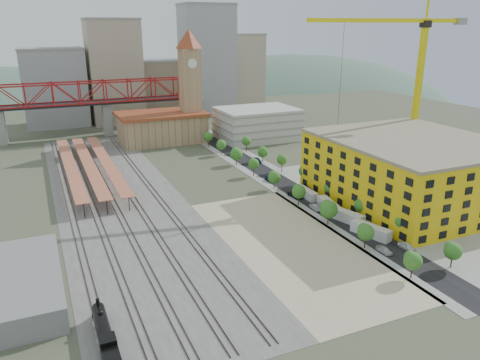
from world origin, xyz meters
name	(u,v)px	position (x,y,z in m)	size (l,w,h in m)	color
ground	(251,199)	(0.00, 0.00, 0.00)	(400.00, 400.00, 0.00)	#474C38
ballast_strip	(118,197)	(-36.00, 17.50, 0.03)	(36.00, 165.00, 0.06)	#605E59
dirt_lot	(292,244)	(-4.00, -31.50, 0.03)	(28.00, 67.00, 0.06)	tan
street_asphalt	(275,178)	(16.00, 15.00, 0.03)	(12.00, 170.00, 0.06)	black
sidewalk_west	(260,180)	(10.50, 15.00, 0.02)	(3.00, 170.00, 0.04)	gray
sidewalk_east	(289,176)	(21.50, 15.00, 0.02)	(3.00, 170.00, 0.04)	gray
construction_pad	(415,199)	(45.00, -20.00, 0.03)	(50.00, 90.00, 0.06)	gray
rail_tracks	(112,198)	(-37.80, 17.50, 0.15)	(26.56, 160.00, 0.18)	#382B23
platform_canopies	(88,163)	(-41.00, 45.00, 3.99)	(16.00, 80.00, 4.12)	#BB6548
station_hall	(162,127)	(-5.00, 82.00, 6.67)	(38.00, 24.00, 13.10)	tan
clock_tower	(190,75)	(8.00, 79.99, 28.70)	(12.00, 12.00, 52.00)	tan
parking_garage	(257,124)	(36.00, 70.00, 7.00)	(34.00, 26.00, 14.00)	silver
truss_bridge	(105,95)	(-25.00, 105.00, 18.86)	(94.00, 9.60, 25.60)	gray
construction_building	(411,170)	(42.00, -20.00, 9.41)	(44.60, 50.60, 18.80)	gold
warehouse	(0,289)	(-66.00, -30.00, 2.50)	(22.00, 32.00, 5.00)	gray
street_trees	(289,187)	(16.00, 5.00, 0.00)	(15.40, 124.40, 8.00)	#387021
skyline	(154,76)	(7.47, 142.31, 22.81)	(133.00, 46.00, 60.00)	#9EA0A3
distant_hills	(171,181)	(45.28, 260.00, -79.54)	(647.00, 264.00, 227.00)	#4C6B59
locomotive	(105,337)	(-50.00, -51.75, 1.82)	(2.54, 19.56, 4.89)	black
tower_crane	(411,66)	(59.90, 3.75, 36.70)	(55.26, 11.09, 59.47)	yellow
site_trailer_a	(371,231)	(16.00, -35.33, 1.41)	(2.71, 10.31, 2.82)	silver
site_trailer_b	(346,216)	(16.00, -25.24, 1.41)	(2.71, 10.29, 2.82)	silver
site_trailer_c	(328,206)	(16.00, -17.02, 1.41)	(2.71, 10.29, 2.82)	silver
site_trailer_d	(307,193)	(16.00, -5.50, 1.28)	(2.46, 9.35, 2.56)	silver
car_0	(384,250)	(13.00, -43.88, 0.73)	(1.73, 4.29, 1.46)	silver
car_1	(315,207)	(13.00, -15.10, 0.73)	(1.55, 4.46, 1.47)	gray
car_2	(295,195)	(13.00, -4.00, 0.78)	(2.58, 5.59, 1.55)	black
car_3	(270,179)	(13.00, 12.49, 0.71)	(1.98, 4.87, 1.41)	navy
car_4	(407,247)	(19.00, -44.57, 0.76)	(1.79, 4.45, 1.52)	white
car_5	(367,224)	(19.00, -30.14, 0.68)	(1.44, 4.12, 1.36)	#95969A
car_6	(305,188)	(19.00, 0.11, 0.79)	(2.61, 5.67, 1.57)	black
car_7	(257,161)	(19.00, 34.49, 0.75)	(2.11, 5.18, 1.50)	navy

